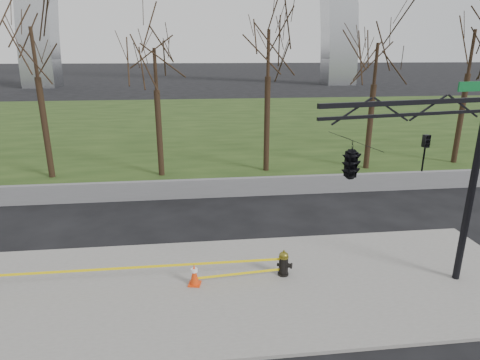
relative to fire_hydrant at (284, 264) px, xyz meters
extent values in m
plane|color=black|center=(-1.58, -0.41, -0.48)|extent=(500.00, 500.00, 0.00)
cube|color=slate|center=(-1.58, -0.41, -0.43)|extent=(18.00, 6.00, 0.10)
cube|color=#203513|center=(-1.58, 29.59, -0.45)|extent=(120.00, 40.00, 0.06)
cube|color=#59595B|center=(-1.58, 7.59, -0.03)|extent=(60.00, 0.30, 0.90)
cylinder|color=black|center=(-0.01, 0.00, -0.35)|extent=(0.34, 0.34, 0.06)
cylinder|color=black|center=(-0.01, 0.00, -0.09)|extent=(0.26, 0.26, 0.60)
cylinder|color=black|center=(0.18, -0.08, -0.04)|extent=(0.25, 0.23, 0.16)
cylinder|color=black|center=(-0.15, 0.07, -0.07)|extent=(0.13, 0.13, 0.10)
cylinder|color=olive|center=(-0.01, 0.00, 0.23)|extent=(0.30, 0.30, 0.06)
ellipsoid|color=olive|center=(-0.01, 0.00, 0.29)|extent=(0.28, 0.28, 0.21)
cylinder|color=olive|center=(-0.01, 0.00, 0.41)|extent=(0.06, 0.06, 0.08)
cube|color=red|center=(-2.75, -0.23, -0.36)|extent=(0.42, 0.42, 0.04)
cone|color=red|center=(-2.75, -0.23, -0.02)|extent=(0.27, 0.27, 0.64)
cylinder|color=white|center=(-2.75, -0.23, 0.09)|extent=(0.20, 0.20, 0.10)
cylinder|color=black|center=(5.20, -0.80, 2.52)|extent=(0.20, 0.20, 6.00)
cube|color=black|center=(2.73, -1.23, 5.02)|extent=(4.95, 0.98, 0.12)
cube|color=black|center=(2.73, -1.23, 4.72)|extent=(4.94, 0.94, 0.08)
cube|color=#0C5926|center=(4.60, -0.90, 5.37)|extent=(0.89, 0.19, 0.25)
imported|color=black|center=(3.42, -1.11, 3.67)|extent=(0.20, 0.23, 1.00)
imported|color=black|center=(1.25, -1.49, 3.67)|extent=(0.95, 2.54, 1.00)
cube|color=yellow|center=(-4.38, 0.01, 0.16)|extent=(8.74, 0.01, 0.08)
cube|color=yellow|center=(-1.38, -0.11, -0.19)|extent=(2.74, 0.24, 0.08)
camera|label=1|loc=(-2.63, -10.81, 6.22)|focal=30.22mm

